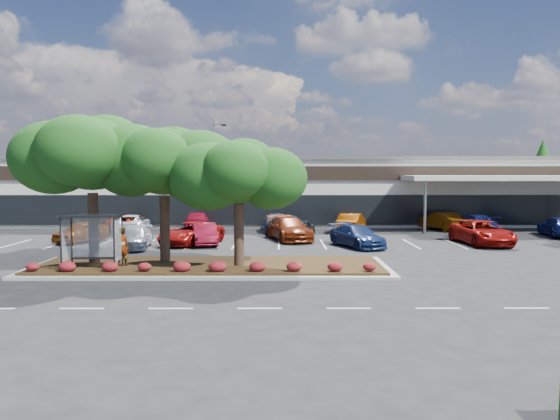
{
  "coord_description": "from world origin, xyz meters",
  "views": [
    {
      "loc": [
        1.48,
        -23.28,
        4.9
      ],
      "look_at": [
        1.56,
        9.56,
        2.6
      ],
      "focal_mm": 35.0,
      "sensor_mm": 36.0,
      "label": 1
    }
  ],
  "objects": [
    {
      "name": "ground",
      "position": [
        0.0,
        0.0,
        0.0
      ],
      "size": [
        160.0,
        160.0,
        0.0
      ],
      "primitive_type": "plane",
      "color": "black",
      "rests_on": "ground"
    },
    {
      "name": "retail_store",
      "position": [
        0.06,
        33.91,
        3.15
      ],
      "size": [
        80.4,
        25.2,
        6.25
      ],
      "color": "white",
      "rests_on": "ground"
    },
    {
      "name": "landscape_island",
      "position": [
        -2.0,
        4.0,
        0.12
      ],
      "size": [
        18.0,
        6.0,
        0.26
      ],
      "color": "#999994",
      "rests_on": "ground"
    },
    {
      "name": "lane_markings",
      "position": [
        -0.14,
        10.42,
        0.01
      ],
      "size": [
        33.12,
        20.06,
        0.01
      ],
      "color": "silver",
      "rests_on": "ground"
    },
    {
      "name": "shrub_row",
      "position": [
        -2.0,
        1.9,
        0.51
      ],
      "size": [
        17.0,
        0.8,
        0.5
      ],
      "primitive_type": null,
      "color": "maroon",
      "rests_on": "landscape_island"
    },
    {
      "name": "bus_shelter",
      "position": [
        -7.5,
        2.95,
        2.31
      ],
      "size": [
        2.75,
        1.55,
        2.59
      ],
      "color": "black",
      "rests_on": "landscape_island"
    },
    {
      "name": "island_tree_west",
      "position": [
        -8.0,
        4.5,
        4.21
      ],
      "size": [
        7.2,
        7.2,
        7.89
      ],
      "primitive_type": null,
      "color": "#14370E",
      "rests_on": "landscape_island"
    },
    {
      "name": "island_tree_mid",
      "position": [
        -4.5,
        5.2,
        3.92
      ],
      "size": [
        6.6,
        6.6,
        7.32
      ],
      "primitive_type": null,
      "color": "#14370E",
      "rests_on": "landscape_island"
    },
    {
      "name": "island_tree_east",
      "position": [
        -0.5,
        3.7,
        3.51
      ],
      "size": [
        5.8,
        5.8,
        6.5
      ],
      "primitive_type": null,
      "color": "#14370E",
      "rests_on": "landscape_island"
    },
    {
      "name": "conifer_north_west",
      "position": [
        -30.0,
        46.0,
        5.0
      ],
      "size": [
        4.4,
        4.4,
        10.0
      ],
      "primitive_type": "cone",
      "color": "#14370E",
      "rests_on": "ground"
    },
    {
      "name": "conifer_north_east",
      "position": [
        34.0,
        44.0,
        4.5
      ],
      "size": [
        3.96,
        3.96,
        9.0
      ],
      "primitive_type": "cone",
      "color": "#14370E",
      "rests_on": "ground"
    },
    {
      "name": "person_waiting",
      "position": [
        -6.28,
        3.46,
        1.21
      ],
      "size": [
        0.8,
        0.65,
        1.91
      ],
      "primitive_type": "imported",
      "rotation": [
        0.0,
        0.0,
        3.46
      ],
      "color": "#594C47",
      "rests_on": "landscape_island"
    },
    {
      "name": "light_pole",
      "position": [
        -4.48,
        28.02,
        4.18
      ],
      "size": [
        1.43,
        0.65,
        9.47
      ],
      "rotation": [
        0.0,
        0.0,
        0.22
      ],
      "color": "#999994",
      "rests_on": "ground"
    },
    {
      "name": "car_0",
      "position": [
        -12.29,
        14.51,
        0.73
      ],
      "size": [
        3.29,
        4.59,
        1.45
      ],
      "primitive_type": "imported",
      "rotation": [
        0.0,
        0.0,
        -0.42
      ],
      "color": "#813C0C",
      "rests_on": "ground"
    },
    {
      "name": "car_1",
      "position": [
        -7.78,
        11.59,
        0.67
      ],
      "size": [
        2.27,
        4.73,
        1.33
      ],
      "primitive_type": "imported",
      "rotation": [
        0.0,
        0.0,
        0.09
      ],
      "color": "silver",
      "rests_on": "ground"
    },
    {
      "name": "car_2",
      "position": [
        -4.46,
        13.45,
        0.75
      ],
      "size": [
        4.53,
        5.94,
        1.5
      ],
      "primitive_type": "imported",
      "rotation": [
        0.0,
        0.0,
        -0.43
      ],
      "color": "maroon",
      "rests_on": "ground"
    },
    {
      "name": "car_3",
      "position": [
        -3.53,
        13.25,
        0.72
      ],
      "size": [
        2.41,
        4.6,
        1.44
      ],
      "primitive_type": "imported",
      "rotation": [
        0.0,
        0.0,
        0.21
      ],
      "color": "maroon",
      "rests_on": "ground"
    },
    {
      "name": "car_4",
      "position": [
        2.22,
        15.71,
        0.83
      ],
      "size": [
        3.79,
        6.12,
        1.65
      ],
      "primitive_type": "imported",
      "rotation": [
        0.0,
        0.0,
        0.28
      ],
      "color": "#66210B",
      "rests_on": "ground"
    },
    {
      "name": "car_5",
      "position": [
        2.86,
        15.61,
        0.73
      ],
      "size": [
        2.98,
        4.58,
        1.45
      ],
      "primitive_type": "imported",
      "rotation": [
        0.0,
        0.0,
        -0.32
      ],
      "color": "black",
      "rests_on": "ground"
    },
    {
      "name": "car_6",
      "position": [
        6.61,
        12.07,
        0.71
      ],
      "size": [
        3.74,
        5.28,
        1.42
      ],
      "primitive_type": "imported",
      "rotation": [
        0.0,
        0.0,
        0.4
      ],
      "color": "navy",
      "rests_on": "ground"
    },
    {
      "name": "car_7",
      "position": [
        15.23,
        13.32,
        0.81
      ],
      "size": [
        3.19,
        6.04,
        1.62
      ],
      "primitive_type": "imported",
      "rotation": [
        0.0,
        0.0,
        0.09
      ],
      "color": "maroon",
      "rests_on": "ground"
    },
    {
      "name": "car_8",
      "position": [
        15.84,
        15.42,
        0.69
      ],
      "size": [
        2.64,
        4.98,
        1.38
      ],
      "primitive_type": "imported",
      "rotation": [
        0.0,
        0.0,
        0.16
      ],
      "color": "maroon",
      "rests_on": "ground"
    },
    {
      "name": "car_9",
      "position": [
        -11.07,
        20.62,
        0.75
      ],
      "size": [
        3.16,
        5.68,
        1.5
      ],
      "primitive_type": "imported",
      "rotation": [
        0.0,
        0.0,
        3.27
      ],
      "color": "maroon",
      "rests_on": "ground"
    },
    {
      "name": "car_10",
      "position": [
        -10.32,
        20.18,
        0.74
      ],
      "size": [
        2.99,
        5.58,
        1.49
      ],
      "primitive_type": "imported",
      "rotation": [
        0.0,
        0.0,
        3.24
      ],
      "color": "silver",
      "rests_on": "ground"
    },
    {
      "name": "car_11",
      "position": [
        -5.33,
        22.13,
        0.84
      ],
      "size": [
        2.5,
        5.1,
        1.67
      ],
      "primitive_type": "imported",
      "rotation": [
        0.0,
        0.0,
        3.25
      ],
      "color": "maroon",
      "rests_on": "ground"
    },
    {
      "name": "car_12",
      "position": [
        1.29,
        21.64,
        0.81
      ],
      "size": [
        1.93,
        4.78,
        1.63
      ],
      "primitive_type": "imported",
      "rotation": [
        0.0,
        0.0,
        3.14
      ],
      "color": "slate",
      "rests_on": "ground"
    },
    {
      "name": "car_13",
      "position": [
        2.27,
        19.55,
        0.75
      ],
      "size": [
        4.04,
        5.89,
        1.5
      ],
      "primitive_type": "imported",
      "rotation": [
        0.0,
        0.0,
        2.82
      ],
      "color": "navy",
      "rests_on": "ground"
    },
    {
      "name": "car_14",
      "position": [
        7.38,
        20.68,
        0.78
      ],
      "size": [
        3.01,
        5.03,
        1.56
      ],
      "primitive_type": "imported",
      "rotation": [
        0.0,
        0.0,
        2.84
      ],
      "color": "#712F03",
      "rests_on": "ground"
    },
    {
      "name": "car_15",
      "position": [
        15.2,
        22.41,
        0.76
      ],
      "size": [
        3.32,
        4.89,
        1.52
      ],
      "primitive_type": "imported",
      "rotation": [
        0.0,
        0.0,
        3.55
      ],
      "color": "#613307",
      "rests_on": "ground"
    },
    {
      "name": "car_16",
      "position": [
        17.19,
        20.84,
        0.74
      ],
      "size": [
        3.19,
        5.45,
        1.48
      ],
      "primitive_type": "imported",
      "rotation": [
        0.0,
        0.0,
        3.37
      ],
      "color": "navy",
      "rests_on": "ground"
    },
    {
      "name": "car_17",
      "position": [
        22.78,
        17.83,
        0.74
      ],
      "size": [
        2.85,
        5.35,
        1.47
      ],
      "primitive_type": "imported",
      "rotation": [
        0.0,
        0.0,
        2.98
      ],
      "color": "navy",
      "rests_on": "ground"
    }
  ]
}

